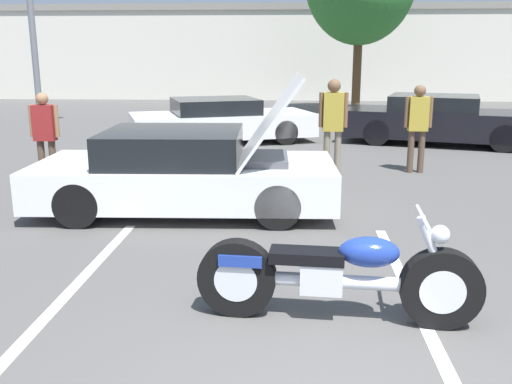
{
  "coord_description": "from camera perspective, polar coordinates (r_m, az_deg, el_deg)",
  "views": [
    {
      "loc": [
        -0.35,
        -3.08,
        2.29
      ],
      "look_at": [
        -0.74,
        2.91,
        0.8
      ],
      "focal_mm": 40.0,
      "sensor_mm": 36.0,
      "label": 1
    }
  ],
  "objects": [
    {
      "name": "spectator_midground",
      "position": [
        10.46,
        7.72,
        7.19
      ],
      "size": [
        0.52,
        0.24,
        1.8
      ],
      "color": "gray",
      "rests_on": "ground"
    },
    {
      "name": "parked_car_left_row",
      "position": [
        14.7,
        -3.53,
        7.1
      ],
      "size": [
        4.94,
        3.38,
        1.11
      ],
      "rotation": [
        0.0,
        0.0,
        0.35
      ],
      "color": "white",
      "rests_on": "ground"
    },
    {
      "name": "motorcycle",
      "position": [
        4.99,
        8.03,
        -8.3
      ],
      "size": [
        2.44,
        0.7,
        0.98
      ],
      "rotation": [
        0.0,
        0.0,
        -0.07
      ],
      "color": "black",
      "rests_on": "ground"
    },
    {
      "name": "parked_car_mid_row",
      "position": [
        15.12,
        17.84,
        6.84
      ],
      "size": [
        5.01,
        3.08,
        1.21
      ],
      "rotation": [
        0.0,
        0.0,
        -0.28
      ],
      "color": "black",
      "rests_on": "ground"
    },
    {
      "name": "parking_stripe_foreground",
      "position": [
        5.76,
        -18.91,
        -10.23
      ],
      "size": [
        0.12,
        4.73,
        0.01
      ],
      "primitive_type": "cube",
      "color": "white",
      "rests_on": "ground"
    },
    {
      "name": "spectator_by_show_car",
      "position": [
        11.29,
        15.89,
        6.83
      ],
      "size": [
        0.52,
        0.22,
        1.67
      ],
      "color": "brown",
      "rests_on": "ground"
    },
    {
      "name": "parking_stripe_middle",
      "position": [
        5.47,
        15.94,
        -11.35
      ],
      "size": [
        0.12,
        4.73,
        0.01
      ],
      "primitive_type": "cube",
      "color": "white",
      "rests_on": "ground"
    },
    {
      "name": "spectator_near_motorcycle",
      "position": [
        10.56,
        -20.36,
        5.75
      ],
      "size": [
        0.52,
        0.21,
        1.6
      ],
      "color": "brown",
      "rests_on": "ground"
    },
    {
      "name": "far_building",
      "position": [
        29.19,
        4.56,
        14.01
      ],
      "size": [
        32.0,
        4.2,
        4.4
      ],
      "color": "beige",
      "rests_on": "ground"
    },
    {
      "name": "show_car_hood_open",
      "position": [
        8.34,
        -6.97,
        1.99
      ],
      "size": [
        4.36,
        2.1,
        1.97
      ],
      "rotation": [
        0.0,
        0.0,
        0.04
      ],
      "color": "white",
      "rests_on": "ground"
    }
  ]
}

